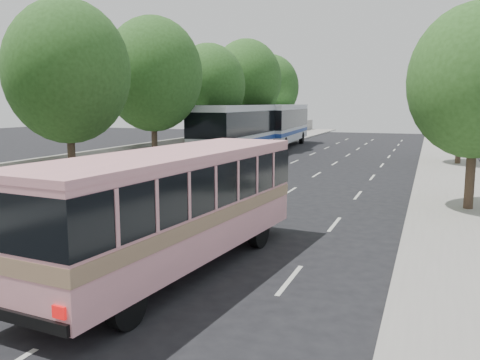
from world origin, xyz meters
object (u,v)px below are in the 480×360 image
at_px(pink_taxi, 180,199).
at_px(tour_coach_rear, 281,121).
at_px(tour_coach_front, 240,126).
at_px(pink_bus, 174,197).
at_px(white_pickup, 225,158).

bearing_deg(pink_taxi, tour_coach_rear, 97.73).
height_order(pink_taxi, tour_coach_front, tour_coach_front).
xyz_separation_m(pink_bus, tour_coach_rear, (-7.60, 36.18, 0.53)).
distance_m(pink_taxi, white_pickup, 12.57).
bearing_deg(tour_coach_front, tour_coach_rear, 88.90).
bearing_deg(tour_coach_front, pink_bus, -74.20).
relative_size(pink_taxi, tour_coach_front, 0.31).
bearing_deg(tour_coach_front, pink_taxi, -76.87).
xyz_separation_m(tour_coach_front, tour_coach_rear, (0.00, 11.17, -0.01)).
distance_m(pink_taxi, tour_coach_front, 20.37).
height_order(pink_bus, tour_coach_rear, tour_coach_rear).
distance_m(pink_bus, tour_coach_rear, 36.97).
relative_size(white_pickup, tour_coach_front, 0.44).
distance_m(pink_taxi, tour_coach_rear, 31.29).
relative_size(pink_taxi, tour_coach_rear, 0.30).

